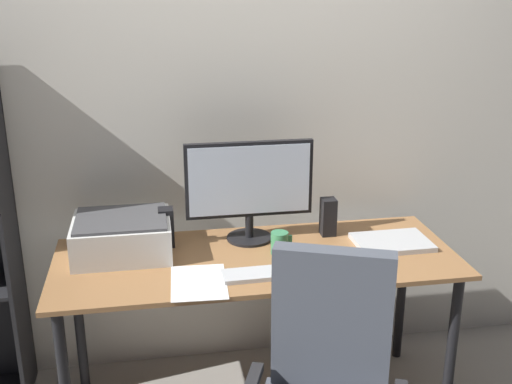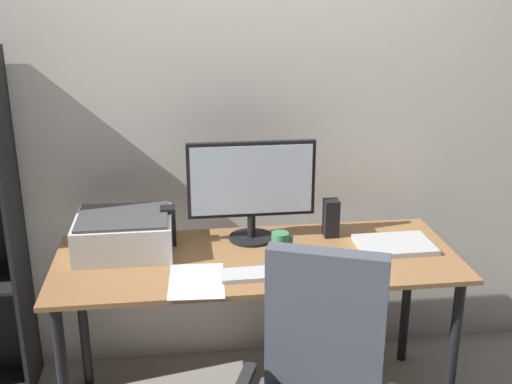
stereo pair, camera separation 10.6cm
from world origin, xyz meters
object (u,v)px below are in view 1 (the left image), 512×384
printer (122,236)px  monitor (249,185)px  laptop (392,242)px  speaker_left (166,227)px  keyboard (259,274)px  coffee_mug (280,243)px  desk (257,275)px  mouse (317,269)px  speaker_right (328,217)px

printer → monitor: bearing=6.1°
laptop → speaker_left: bearing=169.9°
keyboard → speaker_left: (-0.34, 0.36, 0.08)m
laptop → speaker_left: size_ratio=1.88×
monitor → coffee_mug: bearing=-58.9°
keyboard → coffee_mug: coffee_mug is taller
speaker_left → monitor: bearing=1.3°
desk → laptop: size_ratio=5.22×
monitor → desk: bearing=-89.0°
keyboard → printer: 0.61m
desk → mouse: 0.30m
monitor → laptop: size_ratio=1.73×
speaker_right → printer: size_ratio=0.43×
monitor → laptop: 0.67m
speaker_right → laptop: bearing=-32.9°
speaker_right → mouse: bearing=-111.9°
coffee_mug → printer: bearing=170.0°
coffee_mug → speaker_right: speaker_right is taller
monitor → printer: (-0.54, -0.06, -0.17)m
mouse → laptop: bearing=19.6°
speaker_left → speaker_right: (0.72, 0.00, 0.00)m
mouse → speaker_right: bearing=59.5°
coffee_mug → laptop: size_ratio=0.30×
desk → speaker_left: (-0.36, 0.18, 0.17)m
desk → speaker_left: speaker_left is taller
monitor → coffee_mug: monitor is taller
mouse → laptop: 0.44m
keyboard → laptop: size_ratio=0.91×
desk → speaker_right: (0.36, 0.18, 0.17)m
desk → keyboard: bearing=-96.6°
desk → coffee_mug: size_ratio=17.51×
keyboard → speaker_right: size_ratio=1.71×
laptop → speaker_left: 0.98m
keyboard → speaker_right: (0.38, 0.36, 0.08)m
monitor → coffee_mug: (0.10, -0.17, -0.21)m
monitor → speaker_left: (-0.36, -0.01, -0.17)m
mouse → coffee_mug: 0.23m
coffee_mug → speaker_left: 0.49m
monitor → keyboard: size_ratio=1.91×
mouse → laptop: (0.39, 0.21, -0.01)m
keyboard → laptop: bearing=16.4°
laptop → desk: bearing=-178.9°
keyboard → coffee_mug: 0.23m
desk → printer: (-0.55, 0.13, 0.17)m
keyboard → speaker_left: speaker_left is taller
monitor → speaker_right: size_ratio=3.26×
keyboard → desk: bearing=81.9°
printer → speaker_right: bearing=3.2°
desk → coffee_mug: (0.10, 0.01, 0.13)m
monitor → keyboard: bearing=-92.8°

